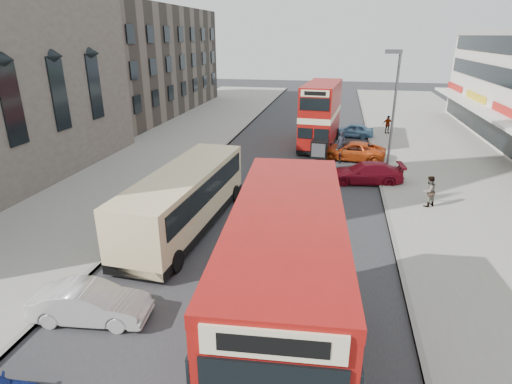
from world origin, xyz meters
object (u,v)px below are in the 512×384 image
Objects in this scene: pedestrian_far at (388,124)px; coach at (185,197)px; car_right_a at (366,173)px; car_right_b at (352,151)px; car_left_front at (91,303)px; car_right_c at (353,130)px; cyclist at (341,151)px; bus_second at (321,115)px; pedestrian_near at (429,191)px; bus_main at (285,306)px; street_lamp at (393,106)px.

coach is at bearing -133.25° from pedestrian_far.
car_right_a is 14.76m from pedestrian_far.
coach is 16.02m from car_right_b.
car_right_c is at bearing -23.36° from car_left_front.
car_left_front is 22.88m from car_right_b.
cyclist is at bearing -1.07° from car_right_c.
bus_second is at bearing -154.64° from pedestrian_far.
cyclist reaches higher than car_right_a.
car_right_c is at bearing -116.71° from pedestrian_near.
bus_main reaches higher than coach.
car_left_front is at bearing -15.19° from car_right_b.
bus_main is 26.57m from bus_second.
pedestrian_far is (3.43, 9.27, 0.31)m from car_right_b.
bus_second is at bearing -102.10° from pedestrian_near.
bus_second reaches higher than car_left_front.
car_right_c is 8.20m from cyclist.
pedestrian_far is (3.22, 1.66, 0.35)m from car_right_c.
bus_main is 30.51m from car_right_c.
coach is 12.39m from car_right_a.
cyclist reaches higher than car_right_c.
car_right_c is (-1.91, 11.60, -4.14)m from street_lamp.
pedestrian_far is at bearing -104.14° from bus_main.
pedestrian_near is at bearing 24.99° from coach.
car_right_a is at bearing 15.87° from car_right_b.
bus_main is 32.54m from pedestrian_far.
street_lamp reaches higher than bus_second.
car_left_front is (-6.65, 1.63, -2.04)m from bus_main.
pedestrian_near is at bearing 122.02° from bus_second.
car_right_a is at bearing 115.56° from bus_second.
cyclist is at bearing 117.55° from bus_second.
bus_second is at bearing 116.54° from cyclist.
car_right_c is 2.16× the size of pedestrian_near.
car_right_c is at bearing -174.08° from car_right_b.
street_lamp is at bearing 126.36° from car_right_a.
cyclist reaches higher than car_right_b.
street_lamp is 0.78× the size of coach.
coach is at bearing -17.57° from pedestrian_near.
cyclist is (-1.61, 4.73, 0.08)m from car_right_a.
car_right_b is at bearing 117.86° from street_lamp.
coach is at bearing 77.34° from bus_second.
pedestrian_far is (12.24, 30.38, 0.36)m from car_left_front.
bus_main is 15.17m from pedestrian_near.
car_right_b is at bearing -99.66° from bus_main.
car_right_b is 2.82× the size of pedestrian_near.
car_right_b is (8.20, 13.74, -0.92)m from coach.
cyclist is (1.82, -4.35, -1.92)m from bus_second.
car_left_front is at bearing -17.96° from bus_main.
bus_second is 18.45m from coach.
car_left_front is 2.21× the size of pedestrian_near.
car_right_b is at bearing 35.75° from cyclist.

